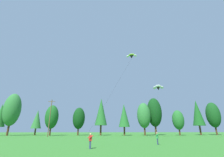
% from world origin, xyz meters
% --- Properties ---
extents(treeline_tree_a, '(4.11, 4.11, 11.43)m').
position_xyz_m(treeline_tree_a, '(-41.28, 57.89, 7.16)').
color(treeline_tree_a, '#472D19').
rests_on(treeline_tree_a, ground_plane).
extents(treeline_tree_b, '(5.85, 5.85, 15.02)m').
position_xyz_m(treeline_tree_b, '(-36.45, 56.22, 9.09)').
color(treeline_tree_b, '#472D19').
rests_on(treeline_tree_b, ground_plane).
extents(treeline_tree_c, '(3.65, 3.65, 9.32)m').
position_xyz_m(treeline_tree_c, '(-28.32, 59.58, 5.84)').
color(treeline_tree_c, '#472D19').
rests_on(treeline_tree_c, ground_plane).
extents(treeline_tree_d, '(4.68, 4.68, 10.66)m').
position_xyz_m(treeline_tree_d, '(-21.50, 55.73, 6.45)').
color(treeline_tree_d, '#472D19').
rests_on(treeline_tree_d, ground_plane).
extents(treeline_tree_e, '(4.53, 4.53, 10.11)m').
position_xyz_m(treeline_tree_e, '(-11.99, 57.79, 6.12)').
color(treeline_tree_e, '#472D19').
rests_on(treeline_tree_e, ground_plane).
extents(treeline_tree_f, '(4.61, 4.61, 13.70)m').
position_xyz_m(treeline_tree_f, '(-3.60, 57.52, 8.58)').
color(treeline_tree_f, '#472D19').
rests_on(treeline_tree_f, ground_plane).
extents(treeline_tree_g, '(4.09, 4.09, 11.33)m').
position_xyz_m(treeline_tree_g, '(5.08, 56.06, 7.10)').
color(treeline_tree_g, '#472D19').
rests_on(treeline_tree_g, ground_plane).
extents(treeline_tree_h, '(4.98, 4.98, 11.77)m').
position_xyz_m(treeline_tree_h, '(12.54, 55.92, 7.12)').
color(treeline_tree_h, '#472D19').
rests_on(treeline_tree_h, ground_plane).
extents(treeline_tree_i, '(5.61, 5.61, 14.10)m').
position_xyz_m(treeline_tree_i, '(17.35, 58.09, 8.54)').
color(treeline_tree_i, '#472D19').
rests_on(treeline_tree_i, ground_plane).
extents(treeline_tree_j, '(4.25, 4.25, 9.07)m').
position_xyz_m(treeline_tree_j, '(25.53, 56.04, 5.49)').
color(treeline_tree_j, '#472D19').
rests_on(treeline_tree_j, ground_plane).
extents(treeline_tree_k, '(4.59, 4.59, 13.60)m').
position_xyz_m(treeline_tree_k, '(35.53, 59.53, 8.52)').
color(treeline_tree_k, '#472D19').
rests_on(treeline_tree_k, ground_plane).
extents(treeline_tree_l, '(5.25, 5.25, 12.76)m').
position_xyz_m(treeline_tree_l, '(42.00, 59.57, 7.73)').
color(treeline_tree_l, '#472D19').
rests_on(treeline_tree_l, ground_plane).
extents(utility_pole, '(2.20, 0.26, 11.17)m').
position_xyz_m(utility_pole, '(-19.13, 46.99, 5.85)').
color(utility_pole, brown).
rests_on(utility_pole, ground_plane).
extents(kite_flyer_near, '(0.72, 0.74, 1.69)m').
position_xyz_m(kite_flyer_near, '(-3.61, 16.70, 1.00)').
color(kite_flyer_near, navy).
rests_on(kite_flyer_near, ground_plane).
extents(kite_flyer_mid, '(0.74, 0.75, 1.69)m').
position_xyz_m(kite_flyer_mid, '(5.83, 21.33, 1.00)').
color(kite_flyer_mid, navy).
rests_on(kite_flyer_mid, ground_plane).
extents(parafoil_kite_high_lime_white, '(9.95, 16.98, 19.11)m').
position_xyz_m(parafoil_kite_high_lime_white, '(4.63, 32.79, 20.11)').
color(parafoil_kite_high_lime_white, '#93D633').
extents(parafoil_kite_mid_white, '(9.14, 18.76, 12.76)m').
position_xyz_m(parafoil_kite_mid_white, '(13.20, 39.41, 13.54)').
color(parafoil_kite_mid_white, white).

